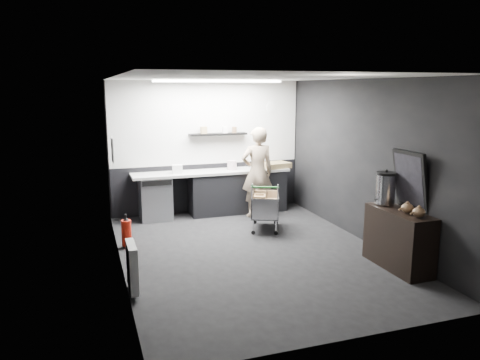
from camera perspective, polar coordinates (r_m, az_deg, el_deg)
name	(u,v)px	position (r m, az deg, el deg)	size (l,w,h in m)	color
floor	(252,253)	(7.46, 1.53, -8.83)	(5.50, 5.50, 0.00)	black
ceiling	(253,78)	(7.01, 1.64, 12.38)	(5.50, 5.50, 0.00)	silver
wall_back	(207,147)	(9.71, -4.02, 4.05)	(5.50, 5.50, 0.00)	black
wall_front	(350,214)	(4.69, 13.26, -4.03)	(5.50, 5.50, 0.00)	black
wall_left	(118,176)	(6.70, -14.69, 0.46)	(5.50, 5.50, 0.00)	black
wall_right	(366,162)	(8.02, 15.14, 2.16)	(5.50, 5.50, 0.00)	black
kitchen_wall_panel	(207,123)	(9.64, -4.03, 6.99)	(3.95, 0.02, 1.70)	silver
dado_panel	(208,187)	(9.83, -3.92, -0.88)	(3.95, 0.02, 1.00)	black
floating_shelf	(218,134)	(9.61, -2.69, 5.61)	(1.20, 0.22, 0.04)	black
wall_clock	(271,107)	(10.06, 3.79, 8.88)	(0.20, 0.20, 0.03)	white
poster	(112,150)	(7.95, -15.30, 3.54)	(0.02, 0.30, 0.40)	silver
poster_red_band	(112,146)	(7.95, -15.29, 4.05)	(0.01, 0.22, 0.10)	red
radiator	(132,267)	(6.11, -13.03, -10.27)	(0.10, 0.50, 0.60)	white
ceiling_strip	(219,81)	(8.77, -2.62, 11.94)	(2.40, 0.20, 0.04)	white
prep_counter	(218,192)	(9.59, -2.67, -1.45)	(3.20, 0.61, 0.90)	black
person	(257,172)	(9.29, 2.12, 0.95)	(0.66, 0.43, 1.80)	beige
shopping_cart	(265,207)	(8.54, 3.08, -3.27)	(0.77, 1.00, 0.89)	silver
sideboard	(398,231)	(7.10, 18.76, -5.90)	(0.48, 1.13, 1.69)	black
fire_extinguisher	(126,232)	(7.84, -13.67, -6.17)	(0.16, 0.16, 0.53)	red
cardboard_box	(276,165)	(9.85, 4.36, 1.83)	(0.55, 0.42, 0.11)	olive
pink_tub	(232,165)	(9.57, -0.98, 1.82)	(0.19, 0.19, 0.19)	beige
white_container	(177,169)	(9.24, -7.65, 1.33)	(0.19, 0.15, 0.17)	white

